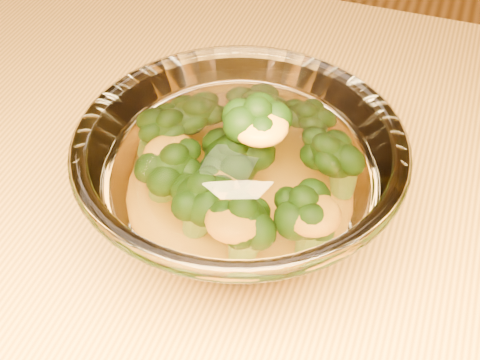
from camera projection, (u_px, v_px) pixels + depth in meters
The scene contains 4 objects.
table at pixel (154, 304), 0.59m from camera, with size 1.20×0.80×0.75m.
glass_bowl at pixel (240, 185), 0.48m from camera, with size 0.23×0.23×0.10m.
cheese_sauce at pixel (240, 206), 0.50m from camera, with size 0.12×0.12×0.03m, color #FFA415.
broccoli_heap at pixel (240, 162), 0.48m from camera, with size 0.16×0.16×0.09m.
Camera 1 is at (0.19, -0.30, 1.15)m, focal length 50.00 mm.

